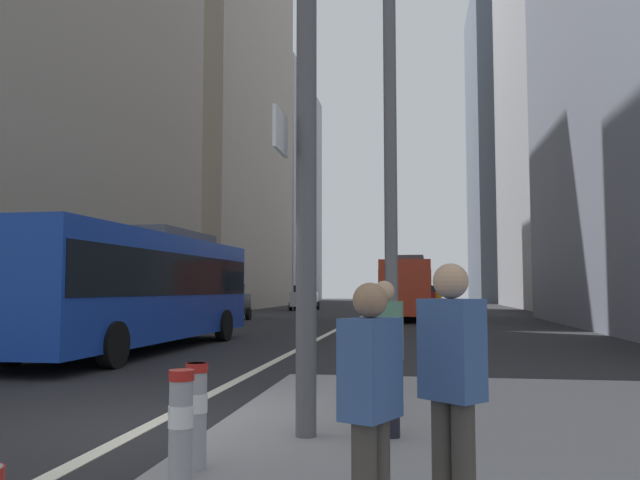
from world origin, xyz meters
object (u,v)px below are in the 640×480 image
(bollard_left, at_px, (181,424))
(pedestrian_walking, at_px, (371,402))
(street_lamp_post, at_px, (390,59))
(pedestrian_far, at_px, (384,350))
(pedestrian_waiting, at_px, (452,382))
(car_oncoming_mid, at_px, (305,297))
(car_oncoming_far, at_px, (225,302))
(bollard_right, at_px, (196,410))
(city_bus_red_receding, at_px, (408,286))
(car_receding_near, at_px, (430,297))
(city_bus_blue_oncoming, at_px, (139,283))
(traffic_signal_gantry, at_px, (101,73))
(car_receding_far, at_px, (424,297))

(bollard_left, xyz_separation_m, pedestrian_walking, (1.51, -0.89, 0.36))
(street_lamp_post, distance_m, pedestrian_far, 5.24)
(pedestrian_far, bearing_deg, pedestrian_waiting, -77.96)
(car_oncoming_mid, distance_m, pedestrian_waiting, 47.13)
(bollard_left, bearing_deg, car_oncoming_far, 106.19)
(pedestrian_waiting, bearing_deg, bollard_right, 150.63)
(car_oncoming_mid, bearing_deg, pedestrian_waiting, -79.01)
(city_bus_red_receding, height_order, car_receding_near, city_bus_red_receding)
(pedestrian_walking, bearing_deg, city_bus_blue_oncoming, 119.31)
(car_oncoming_mid, distance_m, traffic_signal_gantry, 44.17)
(traffic_signal_gantry, relative_size, pedestrian_walking, 4.46)
(city_bus_blue_oncoming, relative_size, pedestrian_far, 7.07)
(city_bus_red_receding, relative_size, car_oncoming_mid, 2.56)
(car_receding_near, bearing_deg, city_bus_blue_oncoming, -102.21)
(car_receding_near, height_order, pedestrian_walking, car_receding_near)
(car_receding_far, xyz_separation_m, bollard_right, (-2.49, -49.36, -0.34))
(traffic_signal_gantry, bearing_deg, car_receding_far, 85.06)
(car_receding_near, relative_size, bollard_right, 5.10)
(street_lamp_post, bearing_deg, pedestrian_waiting, -84.02)
(street_lamp_post, relative_size, pedestrian_waiting, 4.70)
(city_bus_red_receding, xyz_separation_m, car_receding_far, (1.05, 18.15, -0.85))
(car_receding_far, distance_m, pedestrian_walking, 50.92)
(traffic_signal_gantry, relative_size, bollard_right, 7.84)
(city_bus_blue_oncoming, relative_size, car_receding_near, 2.51)
(traffic_signal_gantry, bearing_deg, street_lamp_post, 45.08)
(car_receding_near, xyz_separation_m, traffic_signal_gantry, (-4.66, -49.53, 3.17))
(city_bus_blue_oncoming, height_order, car_oncoming_mid, city_bus_blue_oncoming)
(city_bus_blue_oncoming, relative_size, city_bus_red_receding, 1.04)
(street_lamp_post, bearing_deg, bollard_right, -108.51)
(car_receding_near, bearing_deg, pedestrian_walking, -91.52)
(car_oncoming_mid, relative_size, bollard_left, 4.67)
(city_bus_blue_oncoming, height_order, pedestrian_far, city_bus_blue_oncoming)
(traffic_signal_gantry, relative_size, pedestrian_waiting, 4.13)
(car_receding_far, height_order, pedestrian_far, car_receding_far)
(car_receding_far, relative_size, car_oncoming_far, 1.00)
(car_receding_near, height_order, bollard_left, car_receding_near)
(bollard_left, height_order, pedestrian_far, pedestrian_far)
(bollard_left, distance_m, pedestrian_waiting, 2.12)
(car_oncoming_far, height_order, bollard_right, car_oncoming_far)
(bollard_right, bearing_deg, bollard_left, -80.75)
(bollard_left, relative_size, pedestrian_walking, 0.58)
(city_bus_red_receding, relative_size, pedestrian_walking, 6.99)
(car_oncoming_mid, relative_size, pedestrian_walking, 2.73)
(pedestrian_waiting, xyz_separation_m, pedestrian_far, (-0.56, 2.62, -0.05))
(bollard_right, height_order, pedestrian_far, pedestrian_far)
(car_oncoming_far, bearing_deg, pedestrian_walking, -71.56)
(city_bus_blue_oncoming, bearing_deg, street_lamp_post, -43.58)
(car_receding_near, relative_size, pedestrian_waiting, 2.69)
(bollard_right, height_order, pedestrian_walking, pedestrian_walking)
(car_receding_near, height_order, street_lamp_post, street_lamp_post)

